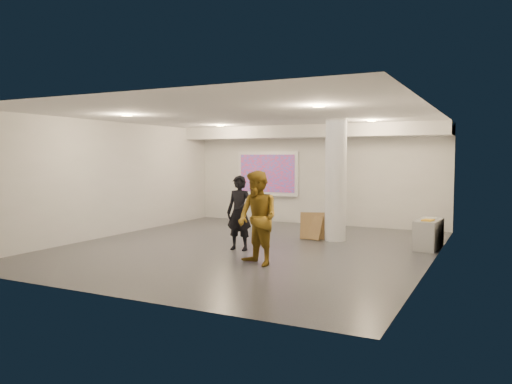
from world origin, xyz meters
The scene contains 20 objects.
floor centered at (0.00, 0.00, 0.00)m, with size 8.00×9.00×0.01m, color #34363C.
ceiling centered at (0.00, 0.00, 3.00)m, with size 8.00×9.00×0.01m, color white.
wall_back centered at (0.00, 4.50, 1.50)m, with size 8.00×0.01×3.00m, color silver.
wall_front centered at (0.00, -4.50, 1.50)m, with size 8.00×0.01×3.00m, color silver.
wall_left centered at (-4.00, 0.00, 1.50)m, with size 0.01×9.00×3.00m, color silver.
wall_right centered at (4.00, 0.00, 1.50)m, with size 0.01×9.00×3.00m, color silver.
soffit_band centered at (0.00, 3.95, 2.82)m, with size 8.00×1.10×0.36m, color silver.
downlight_nw centered at (-2.20, 2.50, 2.98)m, with size 0.22×0.22×0.02m, color #FFE98A.
downlight_ne centered at (2.20, 2.50, 2.98)m, with size 0.22×0.22×0.02m, color #FFE98A.
downlight_sw centered at (-2.20, -1.50, 2.98)m, with size 0.22×0.22×0.02m, color #FFE98A.
downlight_se centered at (2.20, -1.50, 2.98)m, with size 0.22×0.22×0.02m, color #FFE98A.
column centered at (1.50, 1.80, 1.50)m, with size 0.52×0.52×3.00m, color white.
projection_screen centered at (-1.60, 4.45, 1.53)m, with size 2.10×0.13×1.42m.
credenza centered at (3.72, 1.69, 0.33)m, with size 0.47×1.13×0.66m, color #96989B.
papers_stack centered at (3.73, 1.94, 0.67)m, with size 0.24×0.30×0.02m, color silver.
postit_pad centered at (3.73, 1.47, 0.67)m, with size 0.21×0.29×0.03m, color yellow.
cardboard_back centered at (0.93, 1.73, 0.34)m, with size 0.62×0.06×0.68m, color olive.
cardboard_front centered at (0.92, 1.70, 0.30)m, with size 0.56×0.06×0.61m, color olive.
woman centered at (-0.03, -0.37, 0.83)m, with size 0.61×0.40×1.66m, color black.
man centered at (1.03, -1.60, 0.91)m, with size 0.88×0.69×1.81m, color olive.
Camera 1 is at (5.20, -10.06, 2.07)m, focal length 35.00 mm.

